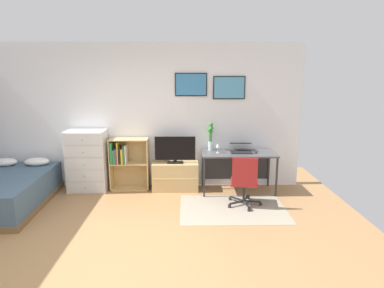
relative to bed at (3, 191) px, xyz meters
The scene contains 14 objects.
ground_plane 2.54m from the bed, 33.74° to the right, with size 7.20×7.20×0.00m, color #A87A4C.
wall_back_with_posters 2.60m from the bed, 25.85° to the left, with size 6.12×0.09×2.70m.
area_rug 3.76m from the bed, ahead, with size 1.70×1.20×0.01m, color #9E937F.
bed is the anchor object (origin of this frame).
dresser 1.42m from the bed, 32.87° to the left, with size 0.71×0.46×1.14m.
bookshelf 2.05m from the bed, 23.84° to the left, with size 0.71×0.30×0.97m.
tv_stand 2.89m from the bed, 15.39° to the left, with size 0.85×0.41×0.52m.
television 2.93m from the bed, 14.96° to the left, with size 0.75×0.16×0.50m.
desk 4.03m from the bed, 10.54° to the left, with size 1.34×0.63×0.74m.
office_chair 3.94m from the bed, ahead, with size 0.58×0.58×0.86m.
laptop 4.10m from the bed, 10.42° to the left, with size 0.40×0.43×0.17m.
computer_mouse 4.32m from the bed, ahead, with size 0.06×0.10×0.03m, color #262628.
bamboo_vase 3.63m from the bed, 13.86° to the left, with size 0.11×0.11×0.53m.
wine_glass 3.67m from the bed, 10.03° to the left, with size 0.07×0.07×0.18m.
Camera 1 is at (0.90, -3.68, 2.14)m, focal length 30.44 mm.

